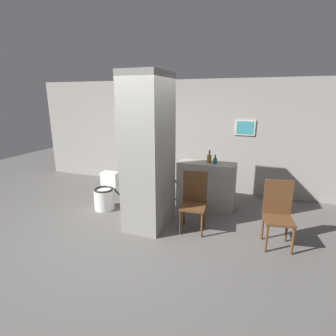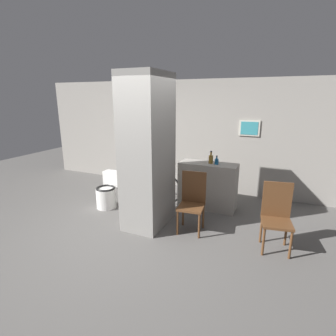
{
  "view_description": "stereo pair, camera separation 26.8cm",
  "coord_description": "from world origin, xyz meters",
  "px_view_note": "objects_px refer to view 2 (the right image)",
  "views": [
    {
      "loc": [
        1.92,
        -3.46,
        2.21
      ],
      "look_at": [
        0.32,
        0.87,
        0.95
      ],
      "focal_mm": 28.0,
      "sensor_mm": 36.0,
      "label": 1
    },
    {
      "loc": [
        2.17,
        -3.36,
        2.21
      ],
      "look_at": [
        0.32,
        0.87,
        0.95
      ],
      "focal_mm": 28.0,
      "sensor_mm": 36.0,
      "label": 2
    }
  ],
  "objects_px": {
    "toilet": "(108,193)",
    "bottle_tall": "(211,159)",
    "chair_near_pillar": "(192,200)",
    "chair_by_doorway": "(277,214)",
    "bicycle": "(147,186)"
  },
  "relations": [
    {
      "from": "chair_near_pillar",
      "to": "bicycle",
      "type": "relative_size",
      "value": 0.62
    },
    {
      "from": "chair_by_doorway",
      "to": "bottle_tall",
      "type": "height_order",
      "value": "bottle_tall"
    },
    {
      "from": "bicycle",
      "to": "toilet",
      "type": "bearing_deg",
      "value": -133.03
    },
    {
      "from": "chair_near_pillar",
      "to": "toilet",
      "type": "bearing_deg",
      "value": 167.24
    },
    {
      "from": "toilet",
      "to": "bottle_tall",
      "type": "xyz_separation_m",
      "value": [
        1.94,
        0.78,
        0.73
      ]
    },
    {
      "from": "chair_by_doorway",
      "to": "bicycle",
      "type": "relative_size",
      "value": 0.62
    },
    {
      "from": "chair_by_doorway",
      "to": "bicycle",
      "type": "distance_m",
      "value": 2.8
    },
    {
      "from": "chair_near_pillar",
      "to": "bicycle",
      "type": "bearing_deg",
      "value": 141.52
    },
    {
      "from": "chair_by_doorway",
      "to": "bottle_tall",
      "type": "distance_m",
      "value": 1.73
    },
    {
      "from": "chair_near_pillar",
      "to": "chair_by_doorway",
      "type": "distance_m",
      "value": 1.32
    },
    {
      "from": "toilet",
      "to": "bottle_tall",
      "type": "bearing_deg",
      "value": 22.01
    },
    {
      "from": "chair_near_pillar",
      "to": "bottle_tall",
      "type": "distance_m",
      "value": 1.13
    },
    {
      "from": "chair_by_doorway",
      "to": "toilet",
      "type": "bearing_deg",
      "value": 165.5
    },
    {
      "from": "bicycle",
      "to": "bottle_tall",
      "type": "relative_size",
      "value": 6.36
    },
    {
      "from": "chair_near_pillar",
      "to": "chair_by_doorway",
      "type": "xyz_separation_m",
      "value": [
        1.32,
        -0.04,
        0.0
      ]
    }
  ]
}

